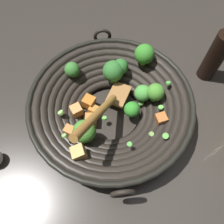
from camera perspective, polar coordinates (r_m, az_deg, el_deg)
ground_plane at (r=0.62m, az=-0.29°, el=-0.69°), size 4.00×4.00×0.00m
wok at (r=0.57m, az=-0.23°, el=2.03°), size 0.42×0.42×0.21m
soy_sauce_bottle at (r=0.69m, az=25.51°, el=13.23°), size 0.05×0.05×0.21m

